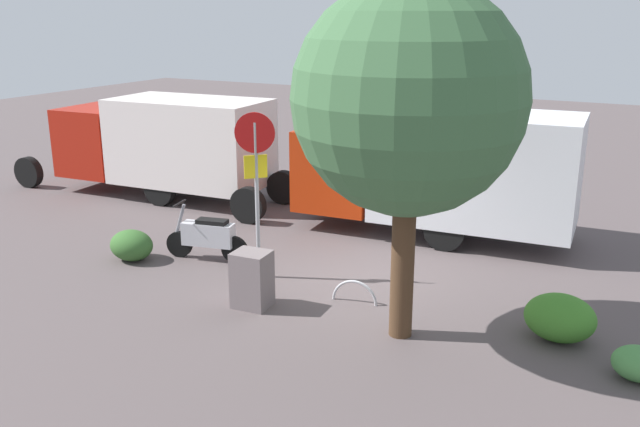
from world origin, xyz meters
The scene contains 11 objects.
ground_plane centered at (0.00, 0.00, 0.00)m, with size 60.00×60.00×0.00m, color #524748.
box_truck_near centered at (-0.18, -3.52, 1.60)m, with size 8.05×2.73×2.89m.
box_truck_far centered at (7.67, -3.40, 1.55)m, with size 7.77×2.65×2.73m.
motorcycle centered at (3.37, 0.28, 0.52)m, with size 1.79×0.68×1.20m.
stop_sign centered at (1.92, 0.59, 2.16)m, with size 0.71×0.33×3.24m.
street_tree centered at (-1.45, 1.62, 3.78)m, with size 3.48×3.48×5.54m.
utility_cabinet centered at (1.26, 1.81, 0.51)m, with size 0.63×0.54×1.01m, color slate.
bike_rack_hoop centered at (-0.26, 0.83, 0.00)m, with size 0.85×0.85×0.05m, color #B7B7BC.
shrub_near_sign centered at (4.77, 1.04, 0.32)m, with size 0.95×0.78×0.65m, color #325D28.
shrub_mid_verge centered at (-3.74, 0.62, 0.38)m, with size 1.11×0.91×0.76m, color #3E7F29.
shrub_by_tree centered at (-4.95, 1.38, 0.25)m, with size 0.74×0.61×0.51m, color #4A8B46.
Camera 1 is at (-5.02, 11.14, 5.06)m, focal length 38.53 mm.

